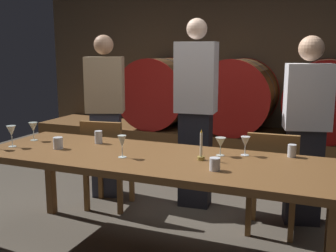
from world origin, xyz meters
The scene contains 22 objects.
ground_plane centered at (0.00, 0.00, 0.00)m, with size 7.97×7.97×0.00m, color #4C443A.
back_wall centered at (0.00, 2.91, 1.47)m, with size 6.13×0.24×2.93m, color brown.
barrel_shelf centered at (0.00, 2.36, 0.25)m, with size 5.52×0.90×0.50m, color brown.
wine_barrel_left centered at (-1.04, 2.36, 0.96)m, with size 0.93×0.84×0.93m.
wine_barrel_center centered at (0.02, 2.36, 0.96)m, with size 0.93×0.84×0.93m.
wine_barrel_right centered at (1.06, 2.36, 0.96)m, with size 0.93×0.84×0.93m.
dining_table centered at (-0.06, -0.07, 0.70)m, with size 2.61×0.87×0.77m.
chair_left centered at (-0.85, 0.59, 0.49)m, with size 0.45×0.45×0.88m.
chair_right centered at (0.70, 0.63, 0.49)m, with size 0.42×0.42×0.88m.
guest_left centered at (-1.05, 0.93, 0.86)m, with size 0.44×0.36×1.68m.
guest_center centered at (-0.09, 1.01, 0.93)m, with size 0.40×0.27×1.82m.
guest_right centered at (0.92, 0.97, 0.84)m, with size 0.43×0.32×1.64m.
candle_center centered at (0.29, -0.04, 0.83)m, with size 0.05×0.05×0.22m.
wine_glass_left centered at (-1.21, -0.22, 0.90)m, with size 0.07×0.07×0.17m.
wine_glass_center_left centered at (-1.21, 0.02, 0.88)m, with size 0.07×0.07×0.15m.
wine_glass_center_right centered at (-0.25, -0.18, 0.88)m, with size 0.06×0.06×0.16m.
wine_glass_right centered at (0.38, 0.13, 0.87)m, with size 0.08×0.08×0.13m.
wine_glass_far_right centered at (0.55, 0.20, 0.87)m, with size 0.07×0.07×0.14m.
cup_far_left centered at (-0.84, -0.14, 0.82)m, with size 0.07×0.07×0.09m, color silver.
cup_center_left centered at (-0.64, 0.14, 0.82)m, with size 0.06×0.06×0.10m, color silver.
cup_center_right centered at (0.44, -0.24, 0.81)m, with size 0.07×0.07×0.08m, color silver.
cup_far_right centered at (0.87, 0.28, 0.82)m, with size 0.06×0.06×0.09m, color silver.
Camera 1 is at (1.08, -2.61, 1.52)m, focal length 42.72 mm.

